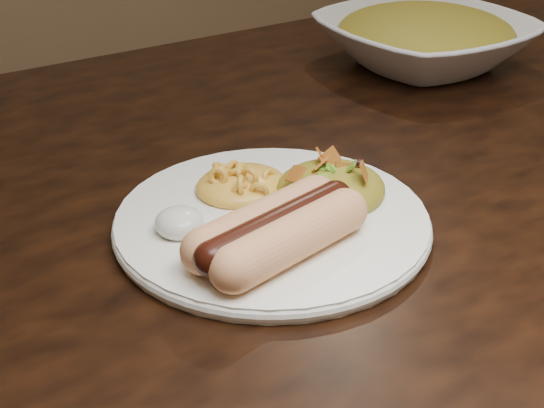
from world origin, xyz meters
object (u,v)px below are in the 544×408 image
plate (272,221)px  fork (178,267)px  serving_bowl (425,42)px  table (273,267)px

plate → fork: bearing=-172.8°
serving_bowl → fork: bearing=-152.4°
plate → fork: (-0.09, -0.01, -0.00)m
serving_bowl → plate: bearing=-148.3°
table → serving_bowl: 0.42m
table → plate: bearing=-123.6°
table → fork: 0.19m
plate → serving_bowl: serving_bowl is taller
table → serving_bowl: size_ratio=6.13×
fork → serving_bowl: size_ratio=0.55×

